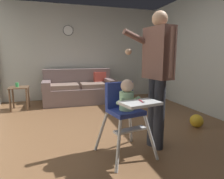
{
  "coord_description": "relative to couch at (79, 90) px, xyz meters",
  "views": [
    {
      "loc": [
        -0.83,
        -2.6,
        1.21
      ],
      "look_at": [
        -0.13,
        -0.25,
        0.78
      ],
      "focal_mm": 30.92,
      "sensor_mm": 36.0,
      "label": 1
    }
  ],
  "objects": [
    {
      "name": "adult_standing",
      "position": [
        0.64,
        -2.87,
        0.66
      ],
      "size": [
        0.58,
        0.5,
        1.74
      ],
      "rotation": [
        0.0,
        0.0,
        -2.94
      ],
      "color": "#2C3039",
      "rests_on": "ground"
    },
    {
      "name": "toy_ball",
      "position": [
        1.69,
        -2.43,
        -0.22
      ],
      "size": [
        0.22,
        0.22,
        0.22
      ],
      "primitive_type": "sphere",
      "color": "gold",
      "rests_on": "ground"
    },
    {
      "name": "side_table",
      "position": [
        -1.39,
        -0.35,
        0.05
      ],
      "size": [
        0.4,
        0.4,
        0.52
      ],
      "color": "brown",
      "rests_on": "ground"
    },
    {
      "name": "high_chair",
      "position": [
        0.18,
        -2.97,
        0.31
      ],
      "size": [
        0.71,
        0.81,
        0.95
      ],
      "rotation": [
        0.0,
        0.0,
        -1.37
      ],
      "color": "silver",
      "rests_on": "ground"
    },
    {
      "name": "wall_clock",
      "position": [
        -0.2,
        0.48,
        1.55
      ],
      "size": [
        0.27,
        0.04,
        0.27
      ],
      "color": "white"
    },
    {
      "name": "couch",
      "position": [
        0.0,
        0.0,
        0.0
      ],
      "size": [
        1.81,
        0.86,
        0.86
      ],
      "rotation": [
        0.0,
        0.0,
        -1.57
      ],
      "color": "slate",
      "rests_on": "ground"
    },
    {
      "name": "wall_far",
      "position": [
        0.22,
        0.52,
        0.95
      ],
      "size": [
        5.16,
        0.06,
        2.57
      ],
      "primitive_type": "cube",
      "color": "beige",
      "rests_on": "ground"
    },
    {
      "name": "sippy_cup",
      "position": [
        -1.43,
        -0.35,
        0.24
      ],
      "size": [
        0.07,
        0.07,
        0.1
      ],
      "primitive_type": "cylinder",
      "color": "green",
      "rests_on": "side_table"
    },
    {
      "name": "wall_right",
      "position": [
        2.43,
        -2.15,
        0.95
      ],
      "size": [
        0.06,
        6.47,
        2.57
      ],
      "primitive_type": "cube",
      "color": "#B9BFB7",
      "rests_on": "ground"
    },
    {
      "name": "ground",
      "position": [
        0.22,
        -2.45,
        -0.38
      ],
      "size": [
        5.96,
        7.47,
        0.1
      ],
      "primitive_type": "cube",
      "color": "brown"
    }
  ]
}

